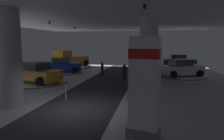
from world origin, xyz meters
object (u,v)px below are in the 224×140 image
at_px(display_platform_far_left, 63,73).
at_px(display_car_far_left, 62,65).
at_px(visitor_walking_near, 102,68).
at_px(visitor_walking_far, 124,70).
at_px(display_car_mid_left, 37,73).
at_px(pickup_truck_deep_left, 70,60).
at_px(display_platform_deep_right, 179,68).
at_px(display_platform_mid_left, 38,84).
at_px(display_platform_deep_left, 72,67).
at_px(column_right, 148,54).
at_px(display_platform_far_right, 181,77).
at_px(display_car_far_right, 182,68).
at_px(display_car_deep_right, 179,62).
at_px(brand_sign_pylon, 144,86).
at_px(column_left, 8,58).

relative_size(display_platform_far_left, display_car_far_left, 1.00).
relative_size(visitor_walking_near, visitor_walking_far, 1.00).
xyz_separation_m(display_car_mid_left, pickup_truck_deep_left, (-1.94, 11.56, 0.12)).
bearing_deg(display_platform_deep_right, display_platform_mid_left, -135.15).
bearing_deg(visitor_walking_far, display_platform_deep_left, 138.81).
height_order(column_right, display_platform_deep_right, column_right).
distance_m(pickup_truck_deep_left, visitor_walking_far, 11.45).
bearing_deg(display_platform_deep_left, display_platform_deep_right, 4.41).
relative_size(display_platform_deep_right, display_car_far_left, 1.10).
distance_m(column_right, display_platform_far_right, 7.00).
distance_m(display_platform_far_left, visitor_walking_near, 4.89).
distance_m(display_car_far_right, visitor_walking_near, 8.31).
bearing_deg(column_right, display_car_mid_left, -176.40).
bearing_deg(display_platform_far_left, pickup_truck_deep_left, 103.96).
xyz_separation_m(display_car_deep_right, display_platform_far_left, (-13.72, -6.68, -0.96)).
distance_m(brand_sign_pylon, display_platform_far_right, 14.41).
xyz_separation_m(column_left, display_car_mid_left, (-1.56, 5.25, -1.68)).
xyz_separation_m(display_platform_deep_right, display_car_far_left, (-13.78, -6.69, 0.82)).
bearing_deg(display_platform_deep_right, display_platform_deep_left, -175.59).
bearing_deg(pickup_truck_deep_left, brand_sign_pylon, -59.89).
bearing_deg(display_car_deep_right, display_platform_far_left, -154.03).
bearing_deg(display_platform_far_left, display_car_far_right, -0.69).
relative_size(display_platform_mid_left, visitor_walking_far, 3.12).
height_order(display_car_mid_left, display_platform_far_left, display_car_mid_left).
height_order(column_left, display_platform_far_right, column_left).
distance_m(display_platform_far_left, visitor_walking_far, 7.83).
bearing_deg(display_car_mid_left, visitor_walking_near, 55.10).
bearing_deg(display_platform_deep_left, display_car_deep_right, 4.42).
xyz_separation_m(brand_sign_pylon, display_car_mid_left, (-9.25, 7.74, -0.91)).
height_order(display_platform_far_left, visitor_walking_near, visitor_walking_near).
relative_size(column_left, display_platform_far_right, 1.13).
xyz_separation_m(display_platform_mid_left, visitor_walking_far, (6.84, 4.26, 0.73)).
height_order(brand_sign_pylon, pickup_truck_deep_left, brand_sign_pylon).
relative_size(column_right, display_car_far_left, 1.21).
bearing_deg(display_platform_far_left, column_right, -30.25).
xyz_separation_m(display_platform_deep_right, display_car_deep_right, (-0.03, 0.00, 0.91)).
height_order(brand_sign_pylon, display_car_mid_left, brand_sign_pylon).
relative_size(column_right, column_left, 1.00).
xyz_separation_m(column_right, display_platform_far_left, (-9.85, 5.75, -2.62)).
distance_m(display_platform_deep_right, display_platform_far_left, 15.29).
bearing_deg(display_platform_mid_left, visitor_walking_near, 55.33).
xyz_separation_m(pickup_truck_deep_left, display_car_far_left, (1.27, -5.24, -0.20)).
bearing_deg(display_car_far_left, display_platform_far_left, 18.48).
distance_m(display_car_far_right, display_car_mid_left, 13.92).
relative_size(display_car_deep_right, display_platform_mid_left, 0.86).
height_order(display_car_deep_right, display_car_mid_left, display_car_deep_right).
bearing_deg(display_platform_deep_right, column_left, -122.33).
bearing_deg(display_platform_far_left, visitor_walking_near, -3.98).
xyz_separation_m(display_platform_deep_left, pickup_truck_deep_left, (-0.12, -0.30, 1.05)).
xyz_separation_m(display_platform_mid_left, display_platform_deep_left, (-1.85, 11.87, -0.02)).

